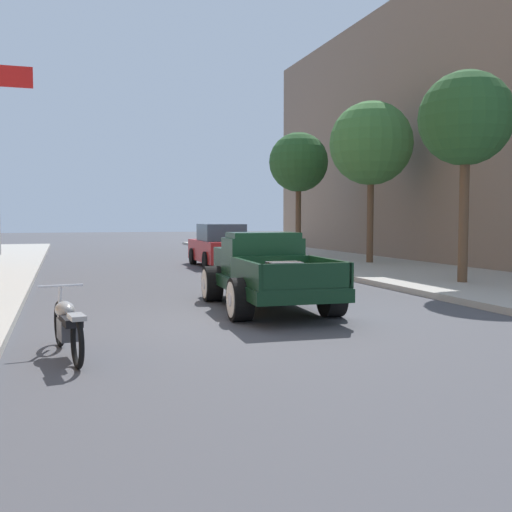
{
  "coord_description": "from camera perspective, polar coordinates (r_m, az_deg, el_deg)",
  "views": [
    {
      "loc": [
        -3.67,
        -10.64,
        1.89
      ],
      "look_at": [
        0.6,
        2.58,
        1.0
      ],
      "focal_mm": 42.01,
      "sensor_mm": 36.0,
      "label": 1
    }
  ],
  "objects": [
    {
      "name": "flagpole",
      "position": [
        30.96,
        -23.05,
        10.57
      ],
      "size": [
        1.74,
        0.16,
        9.16
      ],
      "color": "#B2B2B7",
      "rests_on": "sidewalk_left"
    },
    {
      "name": "street_tree_nearest",
      "position": [
        17.31,
        19.34,
        12.16
      ],
      "size": [
        2.51,
        2.51,
        5.65
      ],
      "color": "brown",
      "rests_on": "sidewalk_right"
    },
    {
      "name": "ground_plane",
      "position": [
        11.41,
        1.11,
        -5.86
      ],
      "size": [
        140.0,
        140.0,
        0.0
      ],
      "primitive_type": "plane",
      "color": "#47474C"
    },
    {
      "name": "street_tree_third",
      "position": [
        27.91,
        4.07,
        8.85
      ],
      "size": [
        2.72,
        2.72,
        5.66
      ],
      "color": "brown",
      "rests_on": "sidewalk_right"
    },
    {
      "name": "motorcycle_parked",
      "position": [
        8.55,
        -17.51,
        -6.25
      ],
      "size": [
        0.62,
        2.11,
        0.93
      ],
      "color": "black",
      "rests_on": "ground"
    },
    {
      "name": "hotrod_truck_dark_green",
      "position": [
        12.68,
        0.73,
        -1.47
      ],
      "size": [
        2.35,
        5.0,
        1.58
      ],
      "color": "black",
      "rests_on": "ground"
    },
    {
      "name": "street_tree_second",
      "position": [
        23.96,
        10.9,
        10.45
      ],
      "size": [
        3.22,
        3.22,
        6.23
      ],
      "color": "brown",
      "rests_on": "sidewalk_right"
    },
    {
      "name": "car_background_red",
      "position": [
        23.29,
        -3.41,
        0.89
      ],
      "size": [
        1.92,
        4.32,
        1.65
      ],
      "color": "#AD1E1E",
      "rests_on": "ground"
    }
  ]
}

